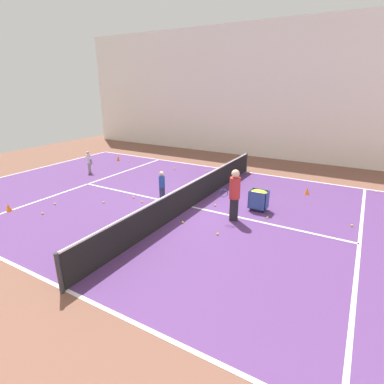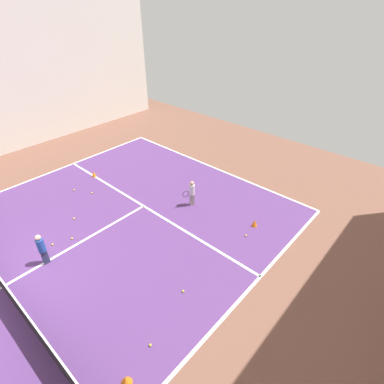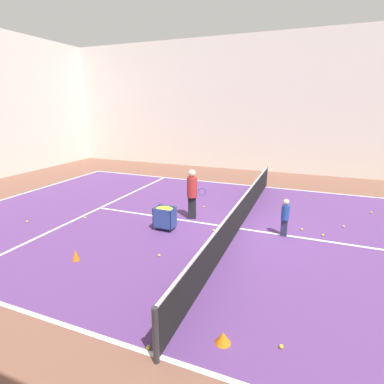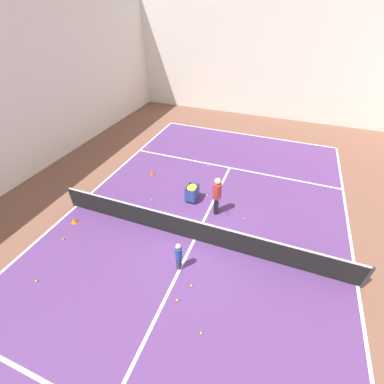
{
  "view_description": "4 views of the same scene",
  "coord_description": "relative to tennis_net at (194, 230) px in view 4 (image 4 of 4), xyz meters",
  "views": [
    {
      "loc": [
        9.01,
        5.2,
        4.3
      ],
      "look_at": [
        0.0,
        0.0,
        0.6
      ],
      "focal_mm": 28.0,
      "sensor_mm": 36.0,
      "label": 1
    },
    {
      "loc": [
        -8.24,
        0.58,
        7.41
      ],
      "look_at": [
        -1.43,
        -7.02,
        0.63
      ],
      "focal_mm": 28.0,
      "sensor_mm": 36.0,
      "label": 2
    },
    {
      "loc": [
        -9.01,
        -1.91,
        3.87
      ],
      "look_at": [
        0.31,
        1.8,
        0.98
      ],
      "focal_mm": 28.0,
      "sensor_mm": 36.0,
      "label": 3
    },
    {
      "loc": [
        2.29,
        -6.32,
        7.41
      ],
      "look_at": [
        -0.95,
        2.24,
        0.45
      ],
      "focal_mm": 24.0,
      "sensor_mm": 36.0,
      "label": 4
    }
  ],
  "objects": [
    {
      "name": "tennis_ball_2",
      "position": [
        -0.38,
        2.76,
        -0.48
      ],
      "size": [
        0.07,
        0.07,
        0.07
      ],
      "primitive_type": "sphere",
      "color": "yellow",
      "rests_on": "ground"
    },
    {
      "name": "child_midcourt",
      "position": [
        -0.04,
        -1.39,
        0.16
      ],
      "size": [
        0.24,
        0.24,
        1.18
      ],
      "rotation": [
        0.0,
        0.0,
        1.55
      ],
      "color": "#2D3351",
      "rests_on": "ground"
    },
    {
      "name": "tennis_ball_10",
      "position": [
        -2.66,
        1.56,
        -0.48
      ],
      "size": [
        0.07,
        0.07,
        0.07
      ],
      "primitive_type": "sphere",
      "color": "yellow",
      "rests_on": "ground"
    },
    {
      "name": "ball_cart",
      "position": [
        -0.95,
        2.24,
        0.03
      ],
      "size": [
        0.47,
        0.64,
        0.77
      ],
      "color": "#2D478C",
      "rests_on": "ground"
    },
    {
      "name": "tennis_ball_6",
      "position": [
        -2.18,
        6.92,
        -0.48
      ],
      "size": [
        0.07,
        0.07,
        0.07
      ],
      "primitive_type": "sphere",
      "color": "yellow",
      "rests_on": "ground"
    },
    {
      "name": "tennis_ball_5",
      "position": [
        1.37,
        -3.17,
        -0.48
      ],
      "size": [
        0.07,
        0.07,
        0.07
      ],
      "primitive_type": "sphere",
      "color": "yellow",
      "rests_on": "ground"
    },
    {
      "name": "line_sideline_left",
      "position": [
        -5.61,
        0.0,
        -0.51
      ],
      "size": [
        0.1,
        20.27,
        0.0
      ],
      "primitive_type": "cube",
      "color": "white",
      "rests_on": "ground"
    },
    {
      "name": "tennis_ball_3",
      "position": [
        -5.32,
        6.01,
        -0.48
      ],
      "size": [
        0.07,
        0.07,
        0.07
      ],
      "primitive_type": "sphere",
      "color": "yellow",
      "rests_on": "ground"
    },
    {
      "name": "tennis_ball_1",
      "position": [
        -4.7,
        -1.79,
        -0.48
      ],
      "size": [
        0.07,
        0.07,
        0.07
      ],
      "primitive_type": "sphere",
      "color": "yellow",
      "rests_on": "ground"
    },
    {
      "name": "tennis_ball_9",
      "position": [
        -5.53,
        0.25,
        -0.48
      ],
      "size": [
        0.07,
        0.07,
        0.07
      ],
      "primitive_type": "sphere",
      "color": "yellow",
      "rests_on": "ground"
    },
    {
      "name": "training_cone_0",
      "position": [
        -3.63,
        3.47,
        -0.36
      ],
      "size": [
        0.19,
        0.19,
        0.3
      ],
      "primitive_type": "cone",
      "color": "orange",
      "rests_on": "ground"
    },
    {
      "name": "tennis_ball_15",
      "position": [
        -0.52,
        0.72,
        -0.48
      ],
      "size": [
        0.07,
        0.07,
        0.07
      ],
      "primitive_type": "sphere",
      "color": "yellow",
      "rests_on": "ground"
    },
    {
      "name": "tennis_ball_12",
      "position": [
        -4.2,
        -3.53,
        -0.48
      ],
      "size": [
        0.07,
        0.07,
        0.07
      ],
      "primitive_type": "sphere",
      "color": "yellow",
      "rests_on": "ground"
    },
    {
      "name": "tennis_ball_16",
      "position": [
        0.38,
        -2.52,
        -0.48
      ],
      "size": [
        0.07,
        0.07,
        0.07
      ],
      "primitive_type": "sphere",
      "color": "yellow",
      "rests_on": "ground"
    },
    {
      "name": "court_playing_area",
      "position": [
        0.0,
        0.0,
        -0.52
      ],
      "size": [
        11.21,
        20.27,
        0.0
      ],
      "color": "#563370",
      "rests_on": "ground"
    },
    {
      "name": "coach_at_net",
      "position": [
        0.31,
        1.79,
        0.5
      ],
      "size": [
        0.47,
        0.68,
        1.77
      ],
      "rotation": [
        0.0,
        0.0,
        -1.19
      ],
      "color": "black",
      "rests_on": "ground"
    },
    {
      "name": "tennis_net",
      "position": [
        0.0,
        0.0,
        0.0
      ],
      "size": [
        11.51,
        0.1,
        1.0
      ],
      "color": "#2D2D33",
      "rests_on": "ground"
    },
    {
      "name": "tennis_ball_13",
      "position": [
        0.6,
        -1.9,
        -0.48
      ],
      "size": [
        0.07,
        0.07,
        0.07
      ],
      "primitive_type": "sphere",
      "color": "yellow",
      "rests_on": "ground"
    },
    {
      "name": "ground_plane",
      "position": [
        0.0,
        0.0,
        -0.52
      ],
      "size": [
        31.87,
        31.87,
        0.0
      ],
      "primitive_type": "plane",
      "color": "brown"
    },
    {
      "name": "training_cone_3",
      "position": [
        -4.95,
        -0.86,
        -0.41
      ],
      "size": [
        0.27,
        0.27,
        0.21
      ],
      "primitive_type": "cone",
      "color": "orange",
      "rests_on": "ground"
    },
    {
      "name": "line_service_far",
      "position": [
        0.0,
        5.58,
        -0.51
      ],
      "size": [
        11.21,
        0.1,
        0.0
      ],
      "primitive_type": "cube",
      "color": "white",
      "rests_on": "ground"
    },
    {
      "name": "hall_enclosure_far",
      "position": [
        0.0,
        14.01,
        3.39
      ],
      "size": [
        18.81,
        0.15,
        7.81
      ],
      "color": "silver",
      "rests_on": "ground"
    },
    {
      "name": "line_sideline_right",
      "position": [
        5.61,
        0.0,
        -0.51
      ],
      "size": [
        0.1,
        20.27,
        0.0
      ],
      "primitive_type": "cube",
      "color": "white",
      "rests_on": "ground"
    },
    {
      "name": "line_baseline_far",
      "position": [
        0.0,
        10.14,
        -0.51
      ],
      "size": [
        11.21,
        0.1,
        0.0
      ],
      "primitive_type": "cube",
      "color": "white",
      "rests_on": "ground"
    },
    {
      "name": "tennis_ball_17",
      "position": [
        1.39,
        0.45,
        -0.48
      ],
      "size": [
        0.07,
        0.07,
        0.07
      ],
      "primitive_type": "sphere",
      "color": "yellow",
      "rests_on": "ground"
    },
    {
      "name": "tennis_ball_7",
      "position": [
        1.55,
        1.79,
        -0.48
      ],
      "size": [
        0.07,
        0.07,
        0.07
      ],
      "primitive_type": "sphere",
      "color": "yellow",
      "rests_on": "ground"
    },
    {
      "name": "line_centre_service",
      "position": [
        0.0,
        0.0,
        -0.51
      ],
      "size": [
        0.1,
        11.15,
        0.0
      ],
      "primitive_type": "cube",
      "color": "white",
      "rests_on": "ground"
    },
    {
      "name": "tennis_ball_0",
      "position": [
        -5.48,
        9.79,
        -0.48
      ],
      "size": [
        0.07,
        0.07,
        0.07
      ],
      "primitive_type": "sphere",
      "color": "yellow",
      "rests_on": "ground"
    },
    {
      "name": "tennis_ball_14",
      "position": [
        -1.16,
        5.31,
        -0.48
      ],
      "size": [
        0.07,
        0.07,
        0.07
      ],
      "primitive_type": "sphere",
      "color": "yellow",
      "rests_on": "ground"
    }
  ]
}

